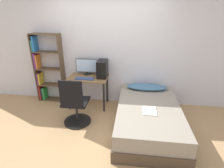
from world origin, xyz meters
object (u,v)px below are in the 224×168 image
(office_chair, at_px, (75,107))
(monitor, at_px, (87,66))
(bookshelf, at_px, (45,71))
(pc_tower, at_px, (102,69))
(bed, at_px, (148,116))
(keyboard, at_px, (85,79))

(office_chair, distance_m, monitor, 1.13)
(bookshelf, bearing_deg, pc_tower, -3.36)
(bed, bearing_deg, monitor, 147.24)
(bookshelf, bearing_deg, monitor, 1.44)
(office_chair, bearing_deg, pc_tower, 65.94)
(bookshelf, distance_m, office_chair, 1.48)
(pc_tower, bearing_deg, monitor, 164.42)
(monitor, xyz_separation_m, keyboard, (0.02, -0.32, -0.19))
(bed, xyz_separation_m, monitor, (-1.43, 0.92, 0.69))
(office_chair, xyz_separation_m, pc_tower, (0.40, 0.88, 0.53))
(keyboard, bearing_deg, bed, -23.23)
(office_chair, relative_size, bed, 0.49)
(office_chair, height_order, pc_tower, pc_tower)
(keyboard, distance_m, pc_tower, 0.46)
(bookshelf, relative_size, bed, 0.82)
(keyboard, height_order, pc_tower, pc_tower)
(monitor, xyz_separation_m, pc_tower, (0.40, -0.11, -0.01))
(office_chair, bearing_deg, bookshelf, 137.31)
(office_chair, bearing_deg, bed, 3.16)
(office_chair, xyz_separation_m, bed, (1.42, 0.08, -0.15))
(office_chair, height_order, keyboard, office_chair)
(bed, distance_m, monitor, 1.83)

